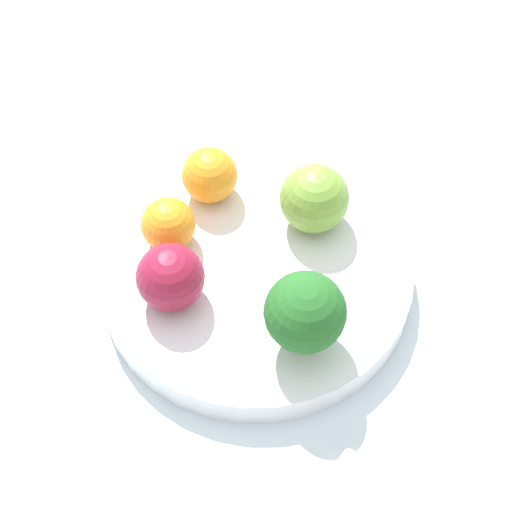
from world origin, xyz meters
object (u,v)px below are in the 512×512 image
bowl (256,273)px  orange_back (210,175)px  apple_green (314,199)px  orange_front (168,224)px  broccoli (305,313)px  apple_red (170,277)px

bowl → orange_back: (-0.05, -0.07, 0.04)m
apple_green → orange_front: 0.12m
broccoli → orange_back: bearing=-125.1°
broccoli → apple_red: 0.11m
apple_green → orange_back: apple_green is taller
broccoli → apple_red: size_ratio=1.34×
apple_green → orange_front: (0.07, -0.09, -0.01)m
bowl → broccoli: broccoli is taller
bowl → apple_red: size_ratio=4.80×
bowl → apple_green: apple_green is taller
bowl → apple_green: size_ratio=4.47×
bowl → orange_back: 0.09m
apple_green → orange_front: apple_green is taller
broccoli → apple_green: bearing=-158.2°
apple_red → orange_back: bearing=-166.6°
apple_red → orange_back: size_ratio=1.12×
bowl → apple_red: apple_red is taller
broccoli → orange_front: bearing=-103.8°
apple_red → apple_green: 0.14m
bowl → orange_front: size_ratio=5.73×
orange_front → orange_back: 0.06m
broccoli → apple_green: 0.12m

